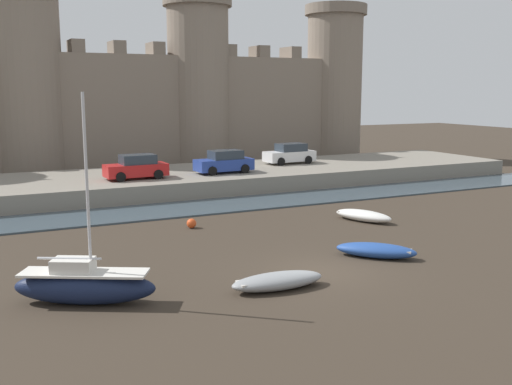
% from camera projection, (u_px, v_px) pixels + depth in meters
% --- Properties ---
extents(ground_plane, '(160.00, 160.00, 0.00)m').
position_uv_depth(ground_plane, '(321.00, 272.00, 23.70)').
color(ground_plane, '#382D23').
extents(water_channel, '(80.00, 4.50, 0.10)m').
position_uv_depth(water_channel, '(196.00, 208.00, 36.34)').
color(water_channel, '#3D4C56').
rests_on(water_channel, ground).
extents(quay_road, '(56.58, 10.00, 1.23)m').
position_uv_depth(quay_road, '(160.00, 182.00, 42.66)').
color(quay_road, gray).
rests_on(quay_road, ground).
extents(castle, '(50.83, 6.24, 18.52)m').
position_uv_depth(castle, '(118.00, 93.00, 52.05)').
color(castle, gray).
rests_on(castle, ground).
extents(rowboat_midflat_centre, '(3.60, 1.39, 0.60)m').
position_uv_depth(rowboat_midflat_centre, '(278.00, 281.00, 21.65)').
color(rowboat_midflat_centre, gray).
rests_on(rowboat_midflat_centre, ground).
extents(rowboat_foreground_centre, '(2.42, 3.56, 0.61)m').
position_uv_depth(rowboat_foreground_centre, '(363.00, 215.00, 32.84)').
color(rowboat_foreground_centre, silver).
rests_on(rowboat_foreground_centre, ground).
extents(sailboat_foreground_left, '(4.85, 3.43, 7.07)m').
position_uv_depth(sailboat_foreground_left, '(84.00, 285.00, 20.12)').
color(sailboat_foreground_left, '#141E3D').
rests_on(sailboat_foreground_left, ground).
extents(rowboat_near_channel_right, '(3.26, 3.20, 0.63)m').
position_uv_depth(rowboat_near_channel_right, '(376.00, 250.00, 25.72)').
color(rowboat_near_channel_right, '#234793').
rests_on(rowboat_near_channel_right, ground).
extents(mooring_buoy_near_channel, '(0.51, 0.51, 0.51)m').
position_uv_depth(mooring_buoy_near_channel, '(191.00, 223.00, 31.17)').
color(mooring_buoy_near_channel, '#E04C1E').
rests_on(mooring_buoy_near_channel, ground).
extents(car_quay_centre_west, '(4.16, 1.99, 1.62)m').
position_uv_depth(car_quay_centre_west, '(224.00, 162.00, 42.78)').
color(car_quay_centre_west, '#263F99').
rests_on(car_quay_centre_west, quay_road).
extents(car_quay_centre_east, '(4.16, 1.99, 1.62)m').
position_uv_depth(car_quay_centre_east, '(136.00, 167.00, 39.93)').
color(car_quay_centre_east, red).
rests_on(car_quay_centre_east, quay_road).
extents(car_quay_west, '(4.16, 1.99, 1.62)m').
position_uv_depth(car_quay_west, '(290.00, 154.00, 48.19)').
color(car_quay_west, silver).
rests_on(car_quay_west, quay_road).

